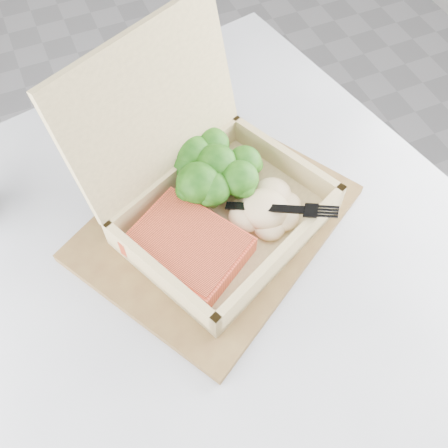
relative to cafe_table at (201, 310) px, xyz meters
name	(u,v)px	position (x,y,z in m)	size (l,w,h in m)	color
cafe_table	(201,310)	(0.00, 0.00, 0.00)	(0.85, 0.85, 0.70)	black
serving_tray	(215,222)	(0.04, 0.03, 0.19)	(0.32, 0.26, 0.01)	brown
takeout_container	(203,183)	(0.03, 0.05, 0.25)	(0.31, 0.31, 0.22)	tan
salmon_fillet	(188,246)	(-0.01, -0.01, 0.22)	(0.10, 0.13, 0.03)	#D8462A
broccoli_pile	(216,170)	(0.06, 0.08, 0.23)	(0.13, 0.13, 0.05)	#34791A
mashed_potatoes	(265,209)	(0.10, 0.00, 0.22)	(0.10, 0.09, 0.03)	beige
plastic_fork	(250,205)	(0.08, 0.01, 0.23)	(0.12, 0.10, 0.03)	black
receipt	(135,157)	(-0.02, 0.18, 0.18)	(0.08, 0.14, 0.00)	white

